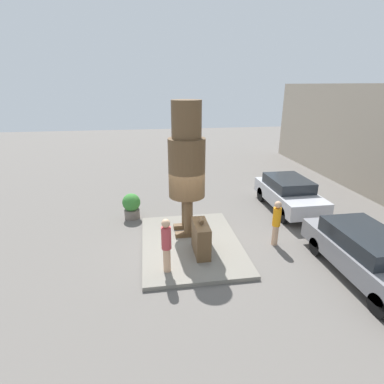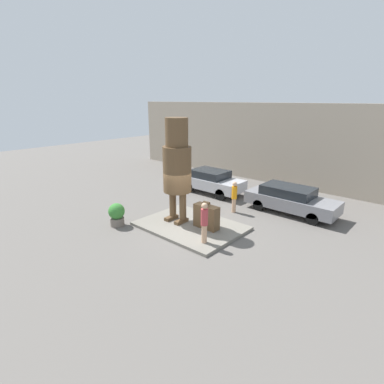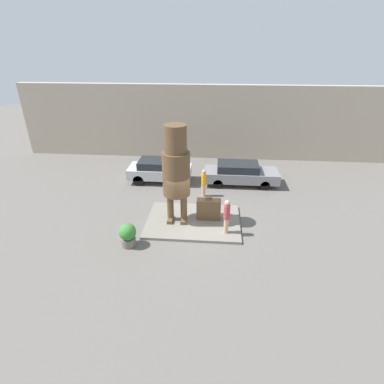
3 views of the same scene
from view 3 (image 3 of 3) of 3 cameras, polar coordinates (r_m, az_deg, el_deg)
ground_plane at (r=15.18m, az=0.23°, el=-5.78°), size 60.00×60.00×0.00m
pedestal at (r=15.15m, az=0.23°, el=-5.56°), size 4.64×3.43×0.13m
building_backdrop at (r=23.26m, az=2.20°, el=13.12°), size 28.00×0.60×5.47m
statue_figure at (r=13.88m, az=-3.05°, el=4.66°), size 1.30×1.30×4.81m
giant_suitcase at (r=14.99m, az=3.19°, el=-3.27°), size 1.19×0.45×1.26m
tourist at (r=13.78m, az=6.62°, el=-4.42°), size 0.29×0.29×1.70m
parked_car_silver at (r=19.45m, az=-6.28°, el=4.23°), size 4.00×1.79×1.46m
parked_car_grey at (r=19.18m, az=9.15°, el=3.59°), size 4.64×1.75×1.41m
planter_pot at (r=13.56m, az=-12.13°, el=-7.93°), size 0.76×0.76×1.10m
worker_hivis at (r=17.34m, az=2.25°, el=1.95°), size 0.28×0.28×1.66m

